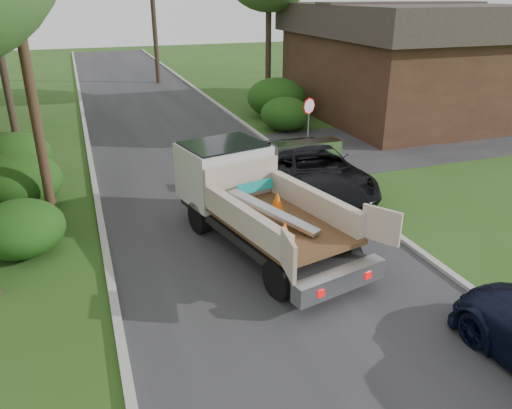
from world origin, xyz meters
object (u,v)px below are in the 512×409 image
Objects in this scene: flatbed_truck at (245,192)px; house_right at (397,60)px; black_pickup at (311,170)px; utility_pole at (25,52)px; stop_sign at (309,113)px.

house_right is at bearing 29.57° from flatbed_truck.
house_right is 2.07× the size of black_pickup.
utility_pole reaches higher than black_pickup.
flatbed_truck is at bearing -127.18° from stop_sign.
black_pickup is (8.69, -0.48, -4.30)m from utility_pole.
stop_sign is 0.19× the size of house_right.
utility_pole reaches higher than flatbed_truck.
house_right reaches higher than flatbed_truck.
utility_pole is 7.22m from flatbed_truck.
stop_sign is at bearing -147.34° from house_right.
flatbed_truck is (-13.09, -11.98, -1.78)m from house_right.
black_pickup is at bearing 24.04° from flatbed_truck.
house_right is 1.82× the size of flatbed_truck.
house_right is 17.84m from flatbed_truck.
stop_sign is 8.77m from flatbed_truck.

